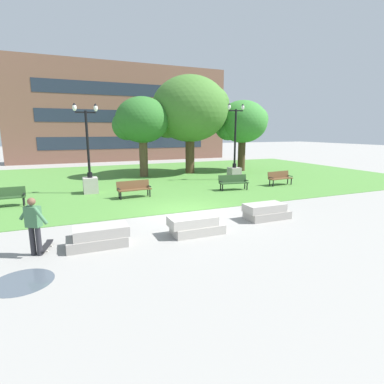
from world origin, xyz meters
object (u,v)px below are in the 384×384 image
concrete_block_left (195,225)px  lamp_post_center (234,165)px  concrete_block_center (99,237)px  skateboard (45,247)px  concrete_block_right (266,212)px  park_bench_near_right (4,196)px  park_bench_near_left (134,188)px  park_bench_far_right (280,177)px  park_bench_far_left (233,181)px  lamp_post_left (90,176)px  person_skateboarder (34,223)px

concrete_block_left → lamp_post_center: bearing=53.1°
concrete_block_center → skateboard: size_ratio=1.79×
concrete_block_right → lamp_post_center: 9.96m
concrete_block_left → park_bench_near_right: size_ratio=1.06×
park_bench_near_left → park_bench_far_right: 9.72m
concrete_block_left → skateboard: (-4.78, 0.47, -0.22)m
park_bench_near_right → park_bench_far_left: (12.11, -0.56, 0.00)m
lamp_post_left → concrete_block_left: bearing=-72.1°
skateboard → park_bench_far_left: park_bench_far_left is taller
concrete_block_left → park_bench_near_right: bearing=134.5°
concrete_block_center → park_bench_near_left: (2.48, 6.48, 0.23)m
person_skateboarder → park_bench_far_left: size_ratio=0.92×
lamp_post_center → person_skateboarder: bearing=-141.9°
park_bench_far_right → lamp_post_left: size_ratio=0.37×
concrete_block_right → park_bench_near_left: (-4.15, 6.03, 0.23)m
concrete_block_center → skateboard: concrete_block_center is taller
concrete_block_right → lamp_post_left: 10.29m
person_skateboarder → park_bench_near_right: 7.12m
park_bench_near_right → lamp_post_left: bearing=23.9°
park_bench_far_left → park_bench_far_right: (3.69, 0.26, 0.00)m
concrete_block_center → skateboard: 1.60m
lamp_post_left → lamp_post_center: lamp_post_center is taller
park_bench_near_left → lamp_post_left: lamp_post_left is taller
concrete_block_left → park_bench_near_right: park_bench_near_right is taller
lamp_post_left → lamp_post_center: bearing=5.5°
concrete_block_center → concrete_block_right: same height
concrete_block_right → park_bench_near_right: (-10.24, 6.39, 0.23)m
lamp_post_left → park_bench_far_left: bearing=-16.2°
person_skateboarder → park_bench_far_right: bearing=25.2°
lamp_post_center → skateboard: bearing=-142.6°
person_skateboarder → skateboard: person_skateboarder is taller
park_bench_near_right → skateboard: bearing=-72.3°
park_bench_far_right → lamp_post_center: (-1.67, 3.05, 0.57)m
park_bench_near_left → person_skateboarder: bearing=-123.0°
skateboard → park_bench_far_left: bearing=30.5°
concrete_block_right → concrete_block_center: bearing=-176.1°
park_bench_near_right → park_bench_far_left: size_ratio=0.98×
concrete_block_left → lamp_post_left: (-2.82, 8.74, 0.73)m
skateboard → park_bench_near_left: (4.02, 6.13, 0.45)m
park_bench_far_left → lamp_post_left: (-8.09, 2.34, 0.50)m
skateboard → lamp_post_left: bearing=76.7°
person_skateboarder → lamp_post_center: 15.59m
park_bench_near_left → lamp_post_center: size_ratio=0.34×
concrete_block_right → lamp_post_left: bearing=127.3°
concrete_block_left → lamp_post_left: size_ratio=0.38×
park_bench_near_right → person_skateboarder: bearing=-74.8°
lamp_post_left → concrete_block_center: bearing=-92.7°
concrete_block_right → park_bench_far_right: 8.25m
concrete_block_center → park_bench_near_left: size_ratio=1.01×
skateboard → park_bench_far_right: park_bench_far_right is taller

